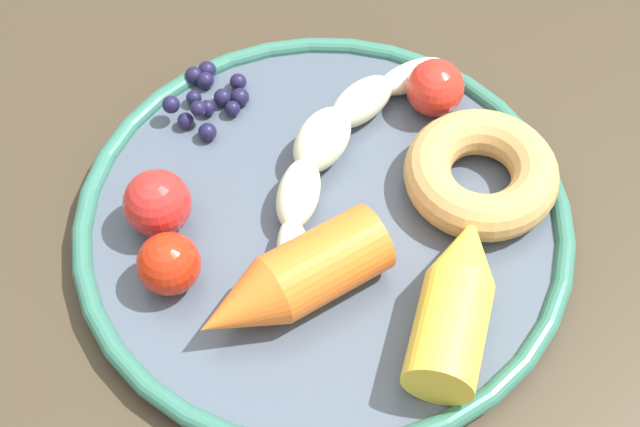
{
  "coord_description": "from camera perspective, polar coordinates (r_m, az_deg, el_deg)",
  "views": [
    {
      "loc": [
        0.19,
        0.28,
        1.2
      ],
      "look_at": [
        0.05,
        -0.0,
        0.74
      ],
      "focal_mm": 52.42,
      "sensor_mm": 36.0,
      "label": 1
    }
  ],
  "objects": [
    {
      "name": "plate",
      "position": [
        0.56,
        0.0,
        -0.17
      ],
      "size": [
        0.3,
        0.3,
        0.02
      ],
      "color": "#445060",
      "rests_on": "dining_table"
    },
    {
      "name": "carrot_orange",
      "position": [
        0.51,
        -1.8,
        -4.17
      ],
      "size": [
        0.11,
        0.05,
        0.04
      ],
      "color": "orange",
      "rests_on": "plate"
    },
    {
      "name": "blueberry_pile",
      "position": [
        0.61,
        -6.8,
        7.08
      ],
      "size": [
        0.06,
        0.06,
        0.02
      ],
      "color": "#191638",
      "rests_on": "plate"
    },
    {
      "name": "banana",
      "position": [
        0.57,
        0.94,
        4.04
      ],
      "size": [
        0.17,
        0.13,
        0.03
      ],
      "color": "beige",
      "rests_on": "plate"
    },
    {
      "name": "tomato_mid",
      "position": [
        0.54,
        -9.9,
        0.63
      ],
      "size": [
        0.04,
        0.04,
        0.04
      ],
      "primitive_type": "sphere",
      "color": "red",
      "rests_on": "plate"
    },
    {
      "name": "carrot_yellow",
      "position": [
        0.51,
        8.32,
        -5.18
      ],
      "size": [
        0.1,
        0.11,
        0.04
      ],
      "color": "yellow",
      "rests_on": "plate"
    },
    {
      "name": "dining_table",
      "position": [
        0.65,
        4.02,
        -3.5
      ],
      "size": [
        1.04,
        0.99,
        0.73
      ],
      "color": "#3B3122",
      "rests_on": "ground_plane"
    },
    {
      "name": "tomato_near",
      "position": [
        0.52,
        -9.13,
        -3.24
      ],
      "size": [
        0.04,
        0.04,
        0.04
      ],
      "primitive_type": "sphere",
      "color": "red",
      "rests_on": "plate"
    },
    {
      "name": "tomato_far",
      "position": [
        0.6,
        7.05,
        7.61
      ],
      "size": [
        0.04,
        0.04,
        0.04
      ],
      "primitive_type": "sphere",
      "color": "red",
      "rests_on": "plate"
    },
    {
      "name": "donut",
      "position": [
        0.56,
        9.8,
        2.41
      ],
      "size": [
        0.12,
        0.12,
        0.03
      ],
      "primitive_type": "torus",
      "rotation": [
        0.0,
        0.0,
        0.38
      ],
      "color": "tan",
      "rests_on": "plate"
    }
  ]
}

